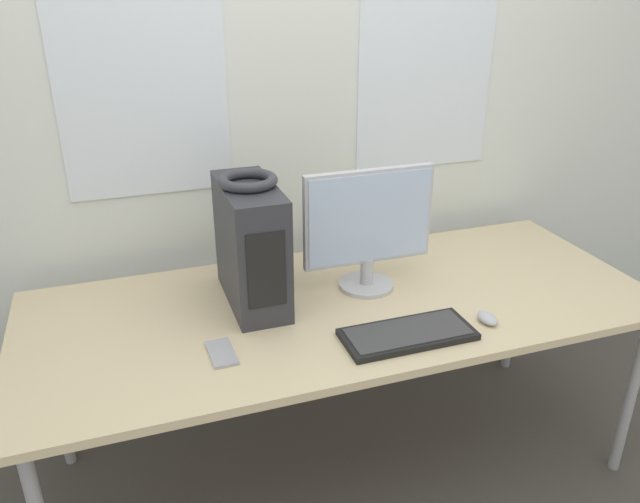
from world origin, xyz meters
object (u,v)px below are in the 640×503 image
Objects in this scene: headphones at (248,180)px; pc_tower at (251,245)px; keyboard at (408,334)px; mouse at (487,318)px; monitor_main at (368,227)px; cell_phone at (222,353)px.

pc_tower is at bearing -90.00° from headphones.
keyboard is 0.28m from mouse.
headphones is 0.41× the size of monitor_main.
pc_tower is 0.22m from headphones.
cell_phone is (-0.85, 0.09, -0.01)m from mouse.
headphones reaches higher than pc_tower.
mouse is (0.68, -0.39, -0.19)m from pc_tower.
keyboard is at bearing 179.74° from mouse.
monitor_main is 3.15× the size of cell_phone.
headphones is 0.69m from keyboard.
pc_tower is 1.00× the size of keyboard.
monitor_main is 5.37× the size of mouse.
mouse is at bearing -52.29° from monitor_main.
monitor_main is (0.40, -0.04, 0.03)m from pc_tower.
pc_tower is 0.40m from cell_phone.
pc_tower is 0.80m from mouse.
headphones is 0.46× the size of keyboard.
headphones reaches higher than cell_phone.
keyboard is 2.79× the size of cell_phone.
cell_phone is at bearing 173.62° from mouse.
headphones is at bearing 174.42° from monitor_main.
headphones is at bearing 90.00° from pc_tower.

